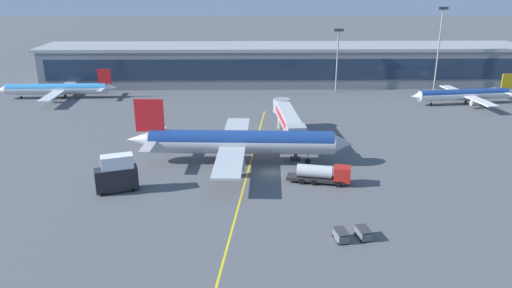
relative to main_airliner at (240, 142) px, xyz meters
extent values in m
plane|color=#515459|center=(5.81, -4.83, -4.24)|extent=(700.00, 700.00, 0.00)
cube|color=yellow|center=(1.69, -2.83, -4.24)|extent=(8.81, 79.58, 0.01)
cube|color=slate|center=(12.97, 71.52, 1.50)|extent=(151.31, 19.29, 11.48)
cube|color=#1E2D42|center=(12.97, 61.82, 2.07)|extent=(146.77, 0.16, 6.43)
cube|color=#99999E|center=(12.97, 71.52, 7.74)|extent=(154.34, 19.68, 1.00)
cylinder|color=#B2B7BC|center=(0.27, -0.01, -0.15)|extent=(35.22, 5.76, 4.14)
cylinder|color=navy|center=(0.27, -0.01, 0.22)|extent=(34.51, 5.56, 3.97)
cone|color=#B2B7BC|center=(19.23, -0.89, -0.15)|extent=(4.32, 4.12, 3.93)
cone|color=#B2B7BC|center=(-18.90, 0.87, 0.26)|extent=(5.13, 3.75, 3.52)
cube|color=red|center=(-16.74, 0.77, 5.02)|extent=(5.39, 0.61, 6.21)
cube|color=#B2B7BC|center=(-16.05, 4.89, 0.47)|extent=(2.30, 6.71, 0.24)
cube|color=#B2B7BC|center=(-16.43, -3.38, 0.47)|extent=(2.30, 6.71, 0.24)
cube|color=#B2B7BC|center=(-0.79, 9.48, -0.47)|extent=(5.48, 14.93, 0.40)
cube|color=#B2B7BC|center=(-1.66, -9.37, -0.47)|extent=(5.48, 14.93, 0.40)
cylinder|color=#939399|center=(0.08, 6.79, -1.90)|extent=(3.29, 2.42, 2.28)
cylinder|color=#939399|center=(-0.54, -6.76, -1.90)|extent=(3.29, 2.42, 2.28)
cylinder|color=black|center=(12.88, -0.60, -3.74)|extent=(1.02, 0.45, 1.00)
cylinder|color=slate|center=(12.88, -0.60, -2.73)|extent=(0.20, 0.20, 2.02)
cylinder|color=black|center=(-1.75, 1.95, -3.74)|extent=(1.02, 0.45, 1.00)
cylinder|color=slate|center=(-1.75, 1.95, -2.73)|extent=(0.20, 0.20, 2.02)
cylinder|color=black|center=(-1.92, -1.78, -3.74)|extent=(1.02, 0.45, 1.00)
cylinder|color=slate|center=(-1.92, -1.78, -2.73)|extent=(0.20, 0.20, 2.02)
cube|color=#B2B7BC|center=(10.06, 12.02, 1.15)|extent=(4.42, 20.89, 2.80)
cube|color=red|center=(10.11, 12.02, 1.15)|extent=(4.31, 17.59, 1.54)
cube|color=#9EA3A8|center=(10.78, 1.67, 1.15)|extent=(3.81, 3.44, 2.94)
cylinder|color=#4C4C51|center=(10.78, 1.67, -2.25)|extent=(0.70, 0.70, 3.99)
cube|color=#262628|center=(10.78, 1.67, -4.09)|extent=(1.92, 1.92, 0.30)
cylinder|color=gray|center=(9.35, 22.36, 1.15)|extent=(3.90, 3.90, 3.08)
cylinder|color=gray|center=(9.35, 22.36, -2.25)|extent=(1.80, 1.80, 3.99)
cube|color=#232326|center=(13.26, -9.53, -3.49)|extent=(10.30, 4.59, 0.50)
cube|color=#B21E19|center=(17.56, -10.47, -2.24)|extent=(3.27, 3.04, 2.50)
cube|color=black|center=(18.79, -10.74, -1.74)|extent=(0.65, 2.28, 1.12)
cylinder|color=#B7BABF|center=(12.99, -9.47, -2.14)|extent=(6.33, 3.44, 2.20)
cylinder|color=black|center=(17.27, -9.19, -3.74)|extent=(1.05, 0.56, 1.00)
cylinder|color=black|center=(16.75, -11.51, -3.74)|extent=(1.05, 0.56, 1.00)
cylinder|color=black|center=(13.22, -8.30, -3.74)|extent=(1.05, 0.56, 1.00)
cylinder|color=black|center=(12.71, -10.62, -3.74)|extent=(1.05, 0.56, 1.00)
cylinder|color=black|center=(11.17, -7.85, -3.74)|extent=(1.05, 0.56, 1.00)
cylinder|color=black|center=(10.66, -10.17, -3.74)|extent=(1.05, 0.56, 1.00)
cube|color=black|center=(-20.12, -12.46, -2.04)|extent=(7.24, 4.54, 3.80)
cube|color=silver|center=(-19.80, -12.35, 0.96)|extent=(5.59, 3.88, 2.20)
cylinder|color=black|center=(-22.02, -14.29, -3.94)|extent=(0.65, 0.43, 0.60)
cylinder|color=black|center=(-22.74, -12.16, -3.94)|extent=(0.65, 0.43, 0.60)
cylinder|color=black|center=(-17.51, -12.77, -3.94)|extent=(0.65, 0.43, 0.60)
cylinder|color=black|center=(-18.23, -10.64, -3.94)|extent=(0.65, 0.43, 0.60)
cube|color=#595B60|center=(14.08, -28.93, -3.51)|extent=(1.94, 2.83, 1.10)
cube|color=#333338|center=(14.08, -28.93, -2.81)|extent=(1.98, 2.88, 0.10)
cylinder|color=black|center=(13.16, -28.04, -4.06)|extent=(0.18, 0.38, 0.36)
cylinder|color=black|center=(14.63, -27.78, -4.06)|extent=(0.18, 0.38, 0.36)
cylinder|color=black|center=(13.53, -30.09, -4.06)|extent=(0.18, 0.38, 0.36)
cylinder|color=black|center=(15.00, -29.82, -4.06)|extent=(0.18, 0.38, 0.36)
cube|color=#595B60|center=(17.23, -28.37, -3.51)|extent=(1.94, 2.83, 1.10)
cube|color=#333338|center=(17.23, -28.37, -2.81)|extent=(1.98, 2.88, 0.10)
cylinder|color=black|center=(16.31, -27.48, -4.06)|extent=(0.18, 0.38, 0.36)
cylinder|color=black|center=(17.78, -27.21, -4.06)|extent=(0.18, 0.38, 0.36)
cylinder|color=black|center=(16.68, -29.52, -4.06)|extent=(0.18, 0.38, 0.36)
cylinder|color=black|center=(18.15, -29.26, -4.06)|extent=(0.18, 0.38, 0.36)
cylinder|color=silver|center=(-53.61, 52.27, -1.60)|extent=(28.95, 3.62, 2.88)
cylinder|color=#388CD1|center=(-53.61, 52.27, -1.34)|extent=(28.37, 3.49, 2.77)
cone|color=silver|center=(-69.05, 51.87, -1.60)|extent=(2.95, 2.81, 2.74)
cone|color=silver|center=(-38.02, 52.66, -1.31)|extent=(3.52, 2.54, 2.45)
cube|color=red|center=(-39.67, 52.62, 2.00)|extent=(3.75, 0.34, 4.32)
cube|color=silver|center=(-40.10, 49.73, -1.17)|extent=(1.50, 4.65, 0.17)
cube|color=silver|center=(-40.24, 55.49, -1.17)|extent=(1.50, 4.65, 0.17)
cube|color=silver|center=(-52.38, 44.79, -1.82)|extent=(3.63, 12.21, 0.28)
cube|color=silver|center=(-52.76, 59.80, -1.82)|extent=(3.63, 12.21, 0.28)
cylinder|color=#939399|center=(-53.12, 46.95, -2.82)|extent=(2.26, 1.64, 1.59)
cylinder|color=#939399|center=(-53.40, 57.60, -2.82)|extent=(2.26, 1.64, 1.59)
cylinder|color=black|center=(-64.00, 52.00, -3.90)|extent=(0.70, 0.29, 0.69)
cylinder|color=slate|center=(-64.00, 52.00, -3.30)|extent=(0.14, 0.14, 1.20)
cylinder|color=black|center=(-51.84, 51.01, -3.90)|extent=(0.70, 0.29, 0.69)
cylinder|color=slate|center=(-51.84, 51.01, -3.30)|extent=(0.14, 0.14, 1.20)
cylinder|color=black|center=(-51.91, 53.61, -3.90)|extent=(0.70, 0.29, 0.69)
cylinder|color=slate|center=(-51.91, 53.61, -3.30)|extent=(0.14, 0.14, 1.20)
cylinder|color=white|center=(61.16, 43.60, -1.60)|extent=(26.25, 6.16, 2.74)
cylinder|color=navy|center=(61.16, 43.60, -1.35)|extent=(25.72, 5.98, 2.63)
cone|color=white|center=(47.27, 41.75, -1.60)|extent=(3.06, 2.94, 2.60)
cone|color=white|center=(75.19, 45.47, -1.33)|extent=(3.56, 2.74, 2.33)
cube|color=gold|center=(73.61, 45.26, 1.82)|extent=(3.56, 0.70, 4.10)
cube|color=white|center=(73.47, 42.48, -1.19)|extent=(1.87, 4.51, 0.16)
cube|color=white|center=(72.75, 47.91, -1.19)|extent=(1.87, 4.51, 0.16)
cube|color=white|center=(63.03, 36.94, -1.81)|extent=(4.56, 11.29, 0.26)
cube|color=white|center=(61.23, 50.53, -1.81)|extent=(4.56, 11.29, 0.26)
cylinder|color=#939399|center=(62.13, 38.81, -2.75)|extent=(2.29, 1.77, 1.50)
cylinder|color=#939399|center=(60.84, 48.48, -2.75)|extent=(2.29, 1.77, 1.50)
cylinder|color=black|center=(51.84, 42.36, -3.91)|extent=(0.68, 0.35, 0.65)
cylinder|color=slate|center=(51.84, 42.36, -3.28)|extent=(0.13, 0.13, 1.27)
cylinder|color=black|center=(62.88, 42.59, -3.91)|extent=(0.68, 0.35, 0.65)
cylinder|color=slate|center=(62.88, 42.59, -3.28)|extent=(0.13, 0.13, 1.27)
cylinder|color=black|center=(62.55, 45.03, -3.91)|extent=(0.68, 0.35, 0.65)
cylinder|color=slate|center=(62.55, 45.03, -3.28)|extent=(0.13, 0.13, 1.27)
cylinder|color=gray|center=(28.50, 59.52, 4.78)|extent=(0.44, 0.44, 18.05)
cube|color=#333338|center=(28.50, 59.52, 14.21)|extent=(2.80, 0.50, 0.80)
cylinder|color=gray|center=(58.77, 59.52, 7.88)|extent=(0.44, 0.44, 24.24)
cube|color=#333338|center=(58.77, 59.52, 20.40)|extent=(2.80, 0.50, 0.80)
camera|label=1|loc=(1.60, -86.84, 29.89)|focal=34.29mm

